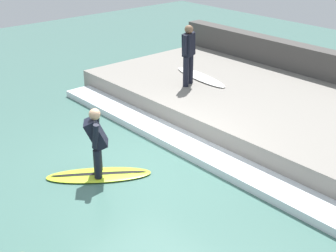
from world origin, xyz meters
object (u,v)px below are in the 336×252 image
(surfer_riding, at_px, (96,139))
(surfboard_waiting_near, at_px, (200,77))
(surfer_waiting_near, at_px, (188,52))
(surfboard_riding, at_px, (99,175))

(surfer_riding, height_order, surfboard_waiting_near, surfer_riding)
(surfer_waiting_near, distance_m, surfboard_waiting_near, 1.09)
(surfboard_riding, xyz_separation_m, surfer_riding, (0.00, 0.00, 0.79))
(surfer_waiting_near, bearing_deg, surfer_riding, -157.29)
(surfer_riding, xyz_separation_m, surfboard_waiting_near, (4.58, 1.83, -0.24))
(surfboard_riding, distance_m, surfer_waiting_near, 4.49)
(surfboard_riding, distance_m, surfer_riding, 0.79)
(surfer_riding, distance_m, surfer_waiting_near, 4.31)
(surfboard_riding, bearing_deg, surfer_waiting_near, 22.71)
(surfer_waiting_near, xyz_separation_m, surfboard_waiting_near, (0.65, 0.18, -0.86))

